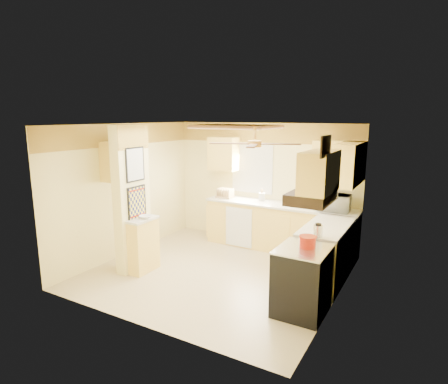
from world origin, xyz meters
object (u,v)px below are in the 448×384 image
Objects in this scene: kettle at (318,231)px; dutch_oven at (308,242)px; stove at (302,280)px; bowl at (145,217)px; microwave at (334,203)px.

dutch_oven is at bearing -92.72° from kettle.
stove is 3.93× the size of dutch_oven.
dutch_oven is at bearing 0.70° from bowl.
stove is 1.64× the size of microwave.
bowl is (-2.77, 0.03, 0.50)m from stove.
stove is at bearing -95.78° from kettle.
kettle is at bearing 84.22° from stove.
kettle is at bearing 87.28° from dutch_oven.
dutch_oven is (0.03, 0.07, 0.53)m from stove.
stove is at bearing -113.94° from dutch_oven.
bowl is at bearing 179.33° from stove.
bowl is 0.86× the size of dutch_oven.
kettle is (2.82, 0.46, 0.07)m from bowl.
microwave is at bearing 94.19° from dutch_oven.
stove is at bearing 91.76° from microwave.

